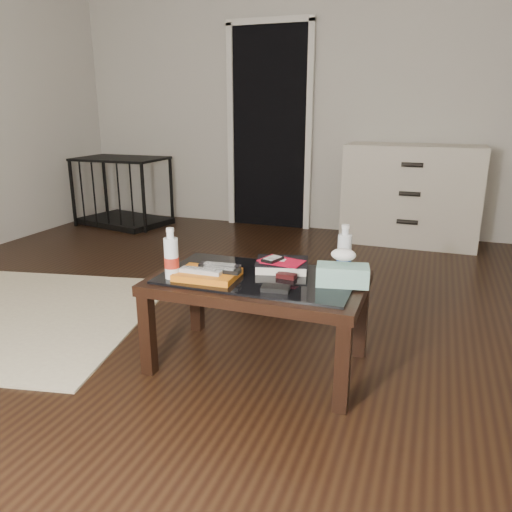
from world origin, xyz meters
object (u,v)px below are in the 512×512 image
Objects in this scene: dresser at (411,195)px; coffee_table at (258,288)px; textbook at (282,265)px; water_bottle_right at (344,249)px; pet_crate at (124,203)px; tissue_box at (342,275)px; water_bottle_left at (171,253)px.

coffee_table is at bearing -100.85° from dresser.
water_bottle_right is (0.29, 0.05, 0.10)m from textbook.
pet_crate is 3.59m from water_bottle_right.
textbook is 0.34m from tissue_box.
coffee_table is 0.83× the size of dresser.
coffee_table is at bearing -32.48° from pet_crate.
tissue_box reaches higher than coffee_table.
coffee_table is 4.20× the size of water_bottle_left.
water_bottle_left is 0.78m from tissue_box.
pet_crate is 4.25× the size of water_bottle_left.
pet_crate reaches higher than textbook.
dresser is at bearing 66.31° from textbook.
textbook is at bearing 57.85° from coffee_table.
textbook is 1.05× the size of water_bottle_left.
tissue_box is at bearing -33.02° from textbook.
water_bottle_left is (-0.37, -0.16, 0.18)m from coffee_table.
textbook is (-0.47, -2.53, 0.03)m from dresser.
pet_crate is at bearing 123.94° from textbook.
tissue_box is (0.32, -0.11, 0.02)m from textbook.
water_bottle_right is at bearing 88.00° from tissue_box.
coffee_table is 4.00× the size of textbook.
dresser is 2.97m from pet_crate.
water_bottle_right is at bearing -26.31° from pet_crate.
water_bottle_right is at bearing 24.77° from coffee_table.
textbook is at bearing -30.05° from pet_crate.
tissue_box is at bearing -92.50° from dresser.
pet_crate is 4.04× the size of textbook.
coffee_table is 4.20× the size of water_bottle_right.
water_bottle_right is (2.77, -2.25, 0.35)m from pet_crate.
water_bottle_left is at bearing -107.18° from dresser.
dresser is 5.07× the size of water_bottle_left.
pet_crate is 4.39× the size of tissue_box.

